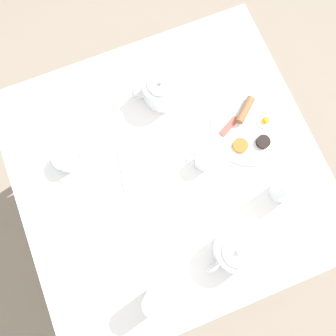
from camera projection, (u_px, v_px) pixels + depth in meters
The scene contains 13 objects.
ground_plane at pixel (168, 197), 1.87m from camera, with size 8.00×8.00×0.00m, color gray.
table at pixel (168, 173), 1.20m from camera, with size 1.01×1.04×0.75m.
breakfast_plate at pixel (248, 129), 1.16m from camera, with size 0.26×0.26×0.04m.
teapot_near at pixel (161, 90), 1.14m from camera, with size 0.13×0.21×0.12m.
teapot_far at pixel (234, 251), 1.03m from camera, with size 0.13×0.21×0.12m.
teacup_with_saucer_left at pixel (67, 160), 1.12m from camera, with size 0.15×0.15×0.06m.
water_glass_tall at pixel (287, 189), 1.05m from camera, with size 0.07×0.07×0.15m.
water_glass_short at pixel (156, 301), 0.98m from camera, with size 0.07×0.07×0.14m.
creamer_jug at pixel (204, 160), 1.11m from camera, with size 0.09×0.06×0.07m.
napkin_folded at pixel (141, 166), 1.13m from camera, with size 0.20×0.17×0.01m.
fork_by_plate at pixel (223, 70), 1.21m from camera, with size 0.08×0.17×0.00m.
knife_by_plate at pixel (82, 101), 1.19m from camera, with size 0.06×0.22×0.00m.
spoon_for_tea at pixel (88, 258), 1.07m from camera, with size 0.06×0.15×0.00m.
Camera 1 is at (-0.22, 0.09, 1.86)m, focal length 35.00 mm.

